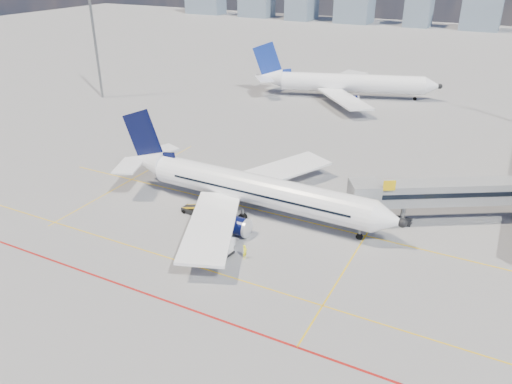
# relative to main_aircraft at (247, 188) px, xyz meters

# --- Properties ---
(ground) EXTENTS (420.00, 420.00, 0.00)m
(ground) POSITION_rel_main_aircraft_xyz_m (0.83, -7.09, -3.22)
(ground) COLOR gray
(ground) RESTS_ON ground
(apron_markings) EXTENTS (90.00, 35.12, 0.01)m
(apron_markings) POSITION_rel_main_aircraft_xyz_m (0.26, -11.00, -3.22)
(apron_markings) COLOR #EBB70C
(apron_markings) RESTS_ON ground
(jet_bridge) EXTENTS (23.55, 15.78, 6.30)m
(jet_bridge) POSITION_rel_main_aircraft_xyz_m (24.34, 9.82, 0.52)
(jet_bridge) COLOR gray
(jet_bridge) RESTS_ON ground
(floodlight_mast_nw) EXTENTS (3.20, 0.61, 25.45)m
(floodlight_mast_nw) POSITION_rel_main_aircraft_xyz_m (-54.17, 32.90, 10.36)
(floodlight_mast_nw) COLOR slate
(floodlight_mast_nw) RESTS_ON ground
(distant_skyline) EXTENTS (256.06, 15.76, 30.34)m
(distant_skyline) POSITION_rel_main_aircraft_xyz_m (-11.40, 182.91, 7.25)
(distant_skyline) COLOR slate
(distant_skyline) RESTS_ON ground
(main_aircraft) EXTENTS (38.14, 33.23, 11.11)m
(main_aircraft) POSITION_rel_main_aircraft_xyz_m (0.00, 0.00, 0.00)
(main_aircraft) COLOR white
(main_aircraft) RESTS_ON ground
(second_aircraft) EXTENTS (39.93, 34.04, 11.97)m
(second_aircraft) POSITION_rel_main_aircraft_xyz_m (-6.58, 57.07, -0.00)
(second_aircraft) COLOR white
(second_aircraft) RESTS_ON ground
(baggage_tug) EXTENTS (2.58, 1.69, 1.71)m
(baggage_tug) POSITION_rel_main_aircraft_xyz_m (1.39, -8.57, -2.40)
(baggage_tug) COLOR white
(baggage_tug) RESTS_ON ground
(cargo_dolly) EXTENTS (3.95, 2.26, 2.05)m
(cargo_dolly) POSITION_rel_main_aircraft_xyz_m (1.51, -9.81, -2.10)
(cargo_dolly) COLOR black
(cargo_dolly) RESTS_ON ground
(belt_loader) EXTENTS (5.31, 1.65, 2.15)m
(belt_loader) POSITION_rel_main_aircraft_xyz_m (-5.10, -3.63, -2.67)
(belt_loader) COLOR black
(belt_loader) RESTS_ON ground
(ramp_worker) EXTENTS (0.41, 0.60, 1.61)m
(ramp_worker) POSITION_rel_main_aircraft_xyz_m (4.77, -9.45, -2.42)
(ramp_worker) COLOR #FEF41A
(ramp_worker) RESTS_ON ground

